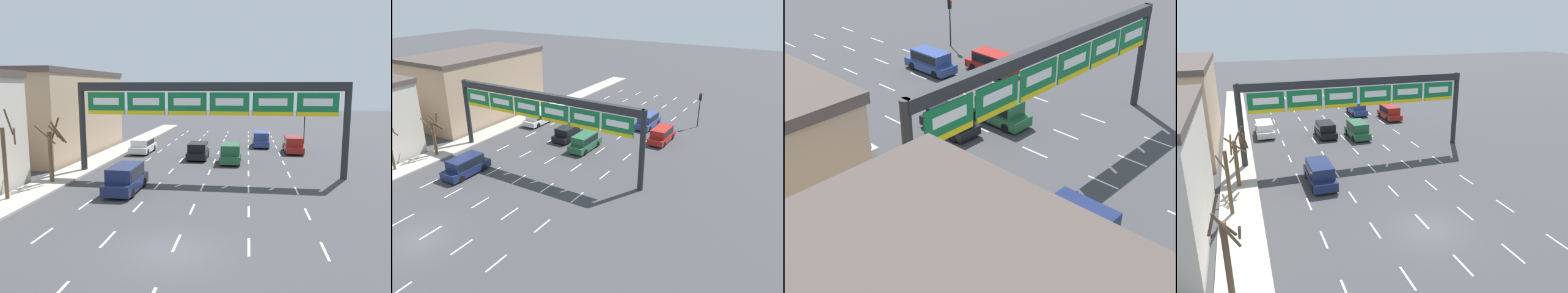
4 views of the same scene
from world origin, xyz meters
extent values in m
plane|color=#3D3D3F|center=(0.00, 0.00, 0.00)|extent=(220.00, 220.00, 0.00)
cube|color=white|center=(-6.60, 6.00, 0.01)|extent=(0.12, 2.00, 0.01)
cube|color=white|center=(-6.60, 11.00, 0.01)|extent=(0.12, 2.00, 0.01)
cube|color=white|center=(-6.60, 16.00, 0.01)|extent=(0.12, 2.00, 0.01)
cube|color=white|center=(-6.60, 21.00, 0.01)|extent=(0.12, 2.00, 0.01)
cube|color=white|center=(-6.60, 26.00, 0.01)|extent=(0.12, 2.00, 0.01)
cube|color=white|center=(-6.60, 31.00, 0.01)|extent=(0.12, 2.00, 0.01)
cube|color=white|center=(-6.60, 36.00, 0.01)|extent=(0.12, 2.00, 0.01)
cube|color=white|center=(-6.60, 41.00, 0.01)|extent=(0.12, 2.00, 0.01)
cube|color=white|center=(-6.60, 46.00, 0.01)|extent=(0.12, 2.00, 0.01)
cube|color=white|center=(-3.30, 1.00, 0.01)|extent=(0.12, 2.00, 0.01)
cube|color=white|center=(-3.30, 6.00, 0.01)|extent=(0.12, 2.00, 0.01)
cube|color=white|center=(-3.30, 11.00, 0.01)|extent=(0.12, 2.00, 0.01)
cube|color=white|center=(-3.30, 16.00, 0.01)|extent=(0.12, 2.00, 0.01)
cube|color=white|center=(-3.30, 21.00, 0.01)|extent=(0.12, 2.00, 0.01)
cube|color=white|center=(-3.30, 26.00, 0.01)|extent=(0.12, 2.00, 0.01)
cube|color=white|center=(-3.30, 31.00, 0.01)|extent=(0.12, 2.00, 0.01)
cube|color=white|center=(-3.30, 36.00, 0.01)|extent=(0.12, 2.00, 0.01)
cube|color=white|center=(-3.30, 41.00, 0.01)|extent=(0.12, 2.00, 0.01)
cube|color=white|center=(-3.30, 46.00, 0.01)|extent=(0.12, 2.00, 0.01)
cube|color=white|center=(0.00, 1.00, 0.01)|extent=(0.12, 2.00, 0.01)
cube|color=white|center=(0.00, 6.00, 0.01)|extent=(0.12, 2.00, 0.01)
cube|color=white|center=(0.00, 11.00, 0.01)|extent=(0.12, 2.00, 0.01)
cube|color=white|center=(0.00, 16.00, 0.01)|extent=(0.12, 2.00, 0.01)
cube|color=white|center=(0.00, 21.00, 0.01)|extent=(0.12, 2.00, 0.01)
cube|color=white|center=(0.00, 26.00, 0.01)|extent=(0.12, 2.00, 0.01)
cube|color=white|center=(0.00, 31.00, 0.01)|extent=(0.12, 2.00, 0.01)
cube|color=white|center=(0.00, 36.00, 0.01)|extent=(0.12, 2.00, 0.01)
cube|color=white|center=(0.00, 41.00, 0.01)|extent=(0.12, 2.00, 0.01)
cube|color=white|center=(0.00, 46.00, 0.01)|extent=(0.12, 2.00, 0.01)
cube|color=white|center=(3.30, -4.00, 0.01)|extent=(0.12, 2.00, 0.01)
cube|color=white|center=(3.30, 1.00, 0.01)|extent=(0.12, 2.00, 0.01)
cube|color=white|center=(3.30, 6.00, 0.01)|extent=(0.12, 2.00, 0.01)
cube|color=white|center=(3.30, 11.00, 0.01)|extent=(0.12, 2.00, 0.01)
cube|color=white|center=(3.30, 16.00, 0.01)|extent=(0.12, 2.00, 0.01)
cube|color=white|center=(3.30, 21.00, 0.01)|extent=(0.12, 2.00, 0.01)
cube|color=white|center=(3.30, 26.00, 0.01)|extent=(0.12, 2.00, 0.01)
cube|color=white|center=(3.30, 31.00, 0.01)|extent=(0.12, 2.00, 0.01)
cube|color=white|center=(3.30, 36.00, 0.01)|extent=(0.12, 2.00, 0.01)
cube|color=white|center=(3.30, 41.00, 0.01)|extent=(0.12, 2.00, 0.01)
cube|color=white|center=(3.30, 46.00, 0.01)|extent=(0.12, 2.00, 0.01)
cube|color=white|center=(6.60, 1.00, 0.01)|extent=(0.12, 2.00, 0.01)
cube|color=white|center=(6.60, 6.00, 0.01)|extent=(0.12, 2.00, 0.01)
cube|color=white|center=(6.60, 11.00, 0.01)|extent=(0.12, 2.00, 0.01)
cube|color=white|center=(6.60, 16.00, 0.01)|extent=(0.12, 2.00, 0.01)
cube|color=white|center=(6.60, 21.00, 0.01)|extent=(0.12, 2.00, 0.01)
cube|color=white|center=(6.60, 26.00, 0.01)|extent=(0.12, 2.00, 0.01)
cube|color=white|center=(6.60, 31.00, 0.01)|extent=(0.12, 2.00, 0.01)
cube|color=white|center=(6.60, 36.00, 0.01)|extent=(0.12, 2.00, 0.01)
cube|color=white|center=(6.60, 41.00, 0.01)|extent=(0.12, 2.00, 0.01)
cube|color=white|center=(6.60, 46.00, 0.01)|extent=(0.12, 2.00, 0.01)
cylinder|color=#232628|center=(-10.70, 15.12, 3.76)|extent=(0.51, 0.51, 7.53)
cylinder|color=#232628|center=(10.70, 15.12, 3.76)|extent=(0.51, 0.51, 7.53)
cube|color=#232628|center=(0.00, 15.12, 7.18)|extent=(21.40, 0.60, 0.70)
cube|color=#116B38|center=(-8.41, 14.78, 5.82)|extent=(3.11, 0.08, 1.81)
cube|color=white|center=(-8.41, 14.74, 5.99)|extent=(2.18, 0.02, 0.58)
cube|color=yellow|center=(-8.41, 14.74, 5.08)|extent=(3.05, 0.02, 0.33)
cube|color=#116B38|center=(-5.05, 14.78, 5.82)|extent=(3.11, 0.08, 1.81)
cube|color=white|center=(-5.05, 14.74, 5.99)|extent=(2.18, 0.02, 0.58)
cube|color=yellow|center=(-5.05, 14.74, 5.08)|extent=(3.05, 0.02, 0.33)
cube|color=#116B38|center=(-1.68, 14.78, 5.82)|extent=(3.11, 0.08, 1.81)
cube|color=white|center=(-1.68, 14.74, 5.99)|extent=(2.18, 0.02, 0.58)
cube|color=yellow|center=(-1.68, 14.74, 5.08)|extent=(3.05, 0.02, 0.33)
cube|color=#116B38|center=(1.68, 14.78, 5.82)|extent=(3.11, 0.08, 1.81)
cube|color=white|center=(1.68, 14.74, 5.99)|extent=(2.18, 0.02, 0.58)
cube|color=yellow|center=(1.68, 14.74, 5.08)|extent=(3.05, 0.02, 0.33)
cube|color=#116B38|center=(5.05, 14.78, 5.82)|extent=(3.11, 0.08, 1.81)
cube|color=white|center=(5.05, 14.74, 5.99)|extent=(2.18, 0.02, 0.58)
cube|color=yellow|center=(5.05, 14.74, 5.08)|extent=(3.05, 0.02, 0.33)
cube|color=#116B38|center=(8.41, 14.78, 5.82)|extent=(3.11, 0.08, 1.81)
cube|color=white|center=(8.41, 14.74, 5.99)|extent=(2.18, 0.02, 0.58)
cube|color=yellow|center=(8.41, 14.74, 5.08)|extent=(3.05, 0.02, 0.33)
cube|color=tan|center=(-17.69, 23.38, 4.20)|extent=(9.18, 17.85, 8.39)
cube|color=#4C423D|center=(-17.69, 23.38, 8.64)|extent=(9.37, 18.21, 0.50)
cube|color=black|center=(-1.74, 21.95, 0.52)|extent=(1.89, 4.03, 0.64)
cube|color=black|center=(-1.74, 21.91, 1.24)|extent=(1.74, 2.82, 0.82)
cube|color=black|center=(-1.74, 21.91, 1.24)|extent=(1.77, 2.60, 0.59)
cylinder|color=black|center=(-2.59, 23.16, 0.33)|extent=(0.22, 0.66, 0.66)
cylinder|color=black|center=(-0.88, 23.16, 0.33)|extent=(0.22, 0.66, 0.66)
cylinder|color=black|center=(-2.59, 20.74, 0.33)|extent=(0.22, 0.66, 0.66)
cylinder|color=black|center=(-0.88, 20.74, 0.33)|extent=(0.22, 0.66, 0.66)
cube|color=maroon|center=(8.15, 27.13, 0.53)|extent=(1.88, 4.59, 0.65)
cube|color=maroon|center=(8.15, 27.08, 1.30)|extent=(1.73, 3.21, 0.90)
cube|color=black|center=(8.15, 27.08, 1.30)|extent=(1.77, 2.96, 0.65)
cylinder|color=black|center=(7.30, 28.50, 0.33)|extent=(0.22, 0.66, 0.66)
cylinder|color=black|center=(9.00, 28.50, 0.33)|extent=(0.22, 0.66, 0.66)
cylinder|color=black|center=(7.30, 25.75, 0.33)|extent=(0.22, 0.66, 0.66)
cylinder|color=black|center=(9.00, 25.75, 0.33)|extent=(0.22, 0.66, 0.66)
cube|color=silver|center=(-8.22, 24.83, 0.52)|extent=(1.92, 4.75, 0.64)
cube|color=silver|center=(-8.22, 24.78, 1.21)|extent=(1.77, 3.33, 0.73)
cube|color=black|center=(-8.22, 24.78, 1.21)|extent=(1.81, 3.06, 0.53)
cylinder|color=black|center=(-9.09, 26.26, 0.33)|extent=(0.22, 0.66, 0.66)
cylinder|color=black|center=(-7.34, 26.26, 0.33)|extent=(0.22, 0.66, 0.66)
cylinder|color=black|center=(-9.09, 23.40, 0.33)|extent=(0.22, 0.66, 0.66)
cylinder|color=black|center=(-7.34, 23.40, 0.33)|extent=(0.22, 0.66, 0.66)
cube|color=#19234C|center=(-5.07, 9.22, 0.56)|extent=(1.88, 4.79, 0.73)
cube|color=#19234C|center=(-5.07, 9.17, 1.39)|extent=(1.73, 3.35, 0.92)
cube|color=black|center=(-5.07, 9.17, 1.39)|extent=(1.77, 3.08, 0.66)
cylinder|color=black|center=(-5.92, 10.65, 0.33)|extent=(0.22, 0.66, 0.66)
cylinder|color=black|center=(-4.22, 10.65, 0.33)|extent=(0.22, 0.66, 0.66)
cylinder|color=black|center=(-5.92, 7.78, 0.33)|extent=(0.22, 0.66, 0.66)
cylinder|color=black|center=(-4.22, 7.78, 0.33)|extent=(0.22, 0.66, 0.66)
cube|color=navy|center=(4.77, 31.06, 0.55)|extent=(1.84, 4.66, 0.70)
cube|color=navy|center=(4.77, 31.02, 1.35)|extent=(1.70, 3.26, 0.91)
cube|color=black|center=(4.77, 31.02, 1.35)|extent=(1.73, 3.00, 0.66)
cylinder|color=black|center=(3.93, 32.46, 0.33)|extent=(0.22, 0.66, 0.66)
cylinder|color=black|center=(5.60, 32.46, 0.33)|extent=(0.22, 0.66, 0.66)
cylinder|color=black|center=(3.93, 29.66, 0.33)|extent=(0.22, 0.66, 0.66)
cylinder|color=black|center=(5.60, 29.66, 0.33)|extent=(0.22, 0.66, 0.66)
cube|color=#235B38|center=(1.60, 20.49, 0.55)|extent=(1.84, 4.49, 0.70)
cube|color=#235B38|center=(1.60, 20.44, 1.36)|extent=(1.70, 3.14, 0.92)
cube|color=black|center=(1.60, 20.44, 1.36)|extent=(1.73, 2.89, 0.66)
cylinder|color=black|center=(0.76, 21.84, 0.33)|extent=(0.22, 0.66, 0.66)
cylinder|color=black|center=(2.43, 21.84, 0.33)|extent=(0.22, 0.66, 0.66)
cylinder|color=black|center=(0.76, 19.14, 0.33)|extent=(0.22, 0.66, 0.66)
cylinder|color=black|center=(2.43, 19.14, 0.33)|extent=(0.22, 0.66, 0.66)
cylinder|color=black|center=(10.32, 34.41, 1.80)|extent=(0.12, 0.12, 3.60)
cube|color=black|center=(10.32, 34.41, 4.05)|extent=(0.30, 0.24, 0.90)
sphere|color=red|center=(10.32, 34.28, 4.35)|extent=(0.20, 0.20, 0.20)
sphere|color=#412F0C|center=(10.32, 34.28, 4.05)|extent=(0.20, 0.20, 0.20)
sphere|color=#0E3515|center=(10.32, 34.28, 3.75)|extent=(0.20, 0.20, 0.20)
cylinder|color=brown|center=(-11.27, 6.42, 4.09)|extent=(0.83, 1.21, 1.23)
cylinder|color=brown|center=(-11.29, 10.68, 2.03)|extent=(0.31, 0.31, 3.76)
cylinder|color=brown|center=(-10.63, 10.48, 3.78)|extent=(0.55, 1.44, 1.39)
cylinder|color=brown|center=(-11.09, 11.13, 4.02)|extent=(1.06, 0.58, 1.91)
cylinder|color=brown|center=(-11.24, 9.97, 3.76)|extent=(1.52, 0.25, 1.40)
cylinder|color=brown|center=(-10.50, 10.54, 3.85)|extent=(0.43, 1.71, 1.76)
cylinder|color=brown|center=(-10.86, 10.67, 4.08)|extent=(0.16, 0.98, 1.33)
camera|label=1|loc=(3.13, -15.38, 7.08)|focal=35.00mm
camera|label=2|loc=(22.27, -13.25, 16.96)|focal=35.00mm
camera|label=3|loc=(-23.94, -1.89, 17.30)|focal=50.00mm
camera|label=4|loc=(-10.50, -18.94, 12.76)|focal=35.00mm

